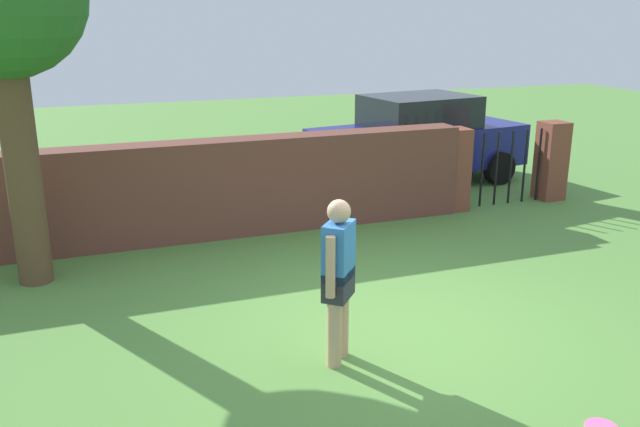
% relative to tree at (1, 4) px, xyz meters
% --- Properties ---
extents(ground_plane, '(40.00, 40.00, 0.00)m').
position_rel_tree_xyz_m(ground_plane, '(3.62, -2.74, -3.33)').
color(ground_plane, '#568C3D').
extents(brick_wall, '(8.71, 0.50, 1.46)m').
position_rel_tree_xyz_m(brick_wall, '(2.12, 0.98, -2.60)').
color(brick_wall, brown).
rests_on(brick_wall, ground).
extents(tree, '(1.92, 1.92, 4.42)m').
position_rel_tree_xyz_m(tree, '(0.00, 0.00, 0.00)').
color(tree, brown).
rests_on(tree, ground).
extents(person, '(0.40, 0.43, 1.62)m').
position_rel_tree_xyz_m(person, '(2.81, -3.17, -2.43)').
color(person, tan).
rests_on(person, ground).
extents(fence_gate, '(2.44, 0.44, 1.40)m').
position_rel_tree_xyz_m(fence_gate, '(7.58, 0.98, -2.63)').
color(fence_gate, brown).
rests_on(fence_gate, ground).
extents(car, '(4.39, 2.36, 1.72)m').
position_rel_tree_xyz_m(car, '(6.91, 2.87, -2.47)').
color(car, navy).
rests_on(car, ground).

